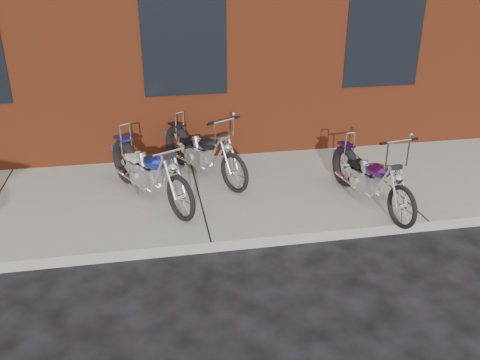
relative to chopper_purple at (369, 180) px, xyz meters
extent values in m
plane|color=black|center=(-2.40, -0.70, -0.52)|extent=(120.00, 120.00, 0.00)
cube|color=gray|center=(-2.40, 0.80, -0.45)|extent=(22.00, 3.00, 0.15)
torus|color=black|center=(-0.09, 0.52, -0.04)|extent=(0.24, 0.67, 0.66)
torus|color=black|center=(0.15, -0.89, -0.07)|extent=(0.16, 0.59, 0.59)
cube|color=#A6A9B4|center=(0.01, -0.06, -0.05)|extent=(0.31, 0.40, 0.27)
ellipsoid|color=#521866|center=(0.05, -0.31, 0.21)|extent=(0.32, 0.53, 0.28)
cube|color=black|center=(-0.03, 0.18, 0.13)|extent=(0.26, 0.29, 0.05)
cylinder|color=white|center=(0.13, -0.78, 0.16)|extent=(0.08, 0.27, 0.49)
cylinder|color=white|center=(0.11, -0.67, 0.77)|extent=(0.50, 0.11, 0.03)
cylinder|color=white|center=(-0.08, 0.44, 0.30)|extent=(0.02, 0.02, 0.44)
cylinder|color=white|center=(0.08, 0.16, -0.17)|extent=(0.18, 0.82, 0.04)
torus|color=black|center=(-3.40, 1.24, -0.01)|extent=(0.47, 0.71, 0.73)
torus|color=black|center=(-2.65, -0.16, -0.04)|extent=(0.37, 0.61, 0.66)
cube|color=#A6A9B4|center=(-3.09, 0.67, -0.02)|extent=(0.44, 0.49, 0.30)
ellipsoid|color=#2237C0|center=(-2.96, 0.42, 0.28)|extent=(0.50, 0.62, 0.31)
cube|color=beige|center=(-3.22, 0.90, 0.19)|extent=(0.35, 0.37, 0.06)
cylinder|color=white|center=(-2.71, -0.05, 0.22)|extent=(0.17, 0.28, 0.55)
cylinder|color=white|center=(-2.77, 0.06, 0.55)|extent=(0.51, 0.29, 0.03)
cylinder|color=white|center=(-3.36, 1.17, 0.38)|extent=(0.03, 0.03, 0.49)
cylinder|color=white|center=(-3.09, 0.92, -0.15)|extent=(0.47, 0.83, 0.05)
torus|color=black|center=(-2.53, 1.91, -0.03)|extent=(0.46, 0.67, 0.69)
torus|color=black|center=(-1.78, 0.61, -0.06)|extent=(0.37, 0.57, 0.62)
cube|color=#A6A9B4|center=(-2.22, 1.38, -0.04)|extent=(0.42, 0.47, 0.29)
ellipsoid|color=black|center=(-2.09, 1.15, 0.24)|extent=(0.48, 0.58, 0.29)
cube|color=black|center=(-2.34, 1.60, 0.16)|extent=(0.33, 0.35, 0.06)
cylinder|color=white|center=(-1.84, 0.71, 0.19)|extent=(0.17, 0.26, 0.52)
cylinder|color=white|center=(-1.90, 0.81, 0.71)|extent=(0.47, 0.29, 0.03)
cylinder|color=white|center=(-2.49, 1.84, 0.34)|extent=(0.03, 0.03, 0.46)
cylinder|color=white|center=(-2.23, 1.62, -0.16)|extent=(0.47, 0.77, 0.05)
camera|label=1|loc=(-3.06, -6.23, 2.96)|focal=38.00mm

